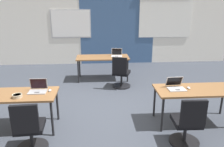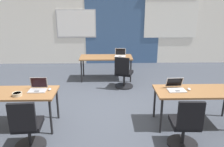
{
  "view_description": "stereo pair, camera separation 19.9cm",
  "coord_description": "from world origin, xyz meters",
  "views": [
    {
      "loc": [
        -0.19,
        -4.61,
        2.37
      ],
      "look_at": [
        0.12,
        -0.16,
        0.93
      ],
      "focal_mm": 36.52,
      "sensor_mm": 36.0,
      "label": 1
    },
    {
      "loc": [
        0.01,
        -4.62,
        2.37
      ],
      "look_at": [
        0.12,
        -0.16,
        0.93
      ],
      "focal_mm": 36.52,
      "sensor_mm": 36.0,
      "label": 2
    }
  ],
  "objects": [
    {
      "name": "ground_plane",
      "position": [
        0.0,
        0.0,
        0.0
      ],
      "size": [
        24.0,
        24.0,
        0.0
      ],
      "color": "#383D47"
    },
    {
      "name": "back_wall_assembly",
      "position": [
        0.03,
        4.2,
        1.41
      ],
      "size": [
        10.0,
        0.27,
        2.8
      ],
      "color": "silver",
      "rests_on": "ground"
    },
    {
      "name": "desk_near_left",
      "position": [
        -1.75,
        -0.6,
        0.66
      ],
      "size": [
        1.6,
        0.7,
        0.72
      ],
      "color": "brown",
      "rests_on": "ground"
    },
    {
      "name": "desk_near_right",
      "position": [
        1.75,
        -0.6,
        0.66
      ],
      "size": [
        1.6,
        0.7,
        0.72
      ],
      "color": "brown",
      "rests_on": "ground"
    },
    {
      "name": "desk_far_center",
      "position": [
        0.0,
        2.2,
        0.66
      ],
      "size": [
        1.6,
        0.7,
        0.72
      ],
      "color": "brown",
      "rests_on": "ground"
    },
    {
      "name": "laptop_near_right_inner",
      "position": [
        1.35,
        -0.55,
        0.77
      ],
      "size": [
        0.34,
        0.33,
        0.22
      ],
      "rotation": [
        0.0,
        0.0,
        0.04
      ],
      "color": "#B7B7BC",
      "rests_on": "desk_near_right"
    },
    {
      "name": "mouse_near_right_inner",
      "position": [
        1.6,
        -0.57,
        0.74
      ],
      "size": [
        0.06,
        0.1,
        0.03
      ],
      "color": "silver",
      "rests_on": "desk_near_right"
    },
    {
      "name": "chair_near_right_inner",
      "position": [
        1.3,
        -1.36,
        0.38
      ],
      "size": [
        0.52,
        0.55,
        0.92
      ],
      "rotation": [
        0.0,
        0.0,
        3.1
      ],
      "color": "black",
      "rests_on": "ground"
    },
    {
      "name": "laptop_near_left_inner",
      "position": [
        -1.31,
        -0.51,
        0.77
      ],
      "size": [
        0.33,
        0.27,
        0.24
      ],
      "rotation": [
        0.0,
        0.0,
        -0.01
      ],
      "color": "#9E9EA3",
      "rests_on": "desk_near_left"
    },
    {
      "name": "mouse_near_left_inner",
      "position": [
        -1.09,
        -0.51,
        0.74
      ],
      "size": [
        0.06,
        0.1,
        0.03
      ],
      "color": "#B2B2B7",
      "rests_on": "desk_near_left"
    },
    {
      "name": "chair_near_left_inner",
      "position": [
        -1.28,
        -1.34,
        0.38
      ],
      "size": [
        0.52,
        0.55,
        0.92
      ],
      "rotation": [
        0.0,
        0.0,
        3.21
      ],
      "color": "black",
      "rests_on": "ground"
    },
    {
      "name": "laptop_far_right",
      "position": [
        0.44,
        2.26,
        0.77
      ],
      "size": [
        0.36,
        0.31,
        0.24
      ],
      "rotation": [
        0.0,
        0.0,
        -0.12
      ],
      "color": "silver",
      "rests_on": "desk_far_center"
    },
    {
      "name": "chair_far_right",
      "position": [
        0.49,
        1.43,
        0.38
      ],
      "size": [
        0.56,
        0.61,
        0.92
      ],
      "rotation": [
        0.0,
        0.0,
        2.81
      ],
      "color": "black",
      "rests_on": "ground"
    },
    {
      "name": "snack_bowl",
      "position": [
        -1.61,
        -0.77,
        0.76
      ],
      "size": [
        0.18,
        0.18,
        0.06
      ],
      "color": "tan",
      "rests_on": "desk_near_left"
    }
  ]
}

